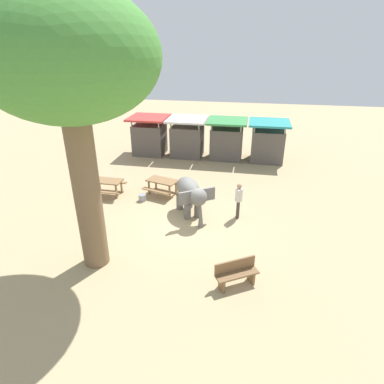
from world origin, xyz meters
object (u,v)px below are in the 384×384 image
Objects in this scene: elephant at (191,193)px; feed_bucket at (142,198)px; market_stall_white at (187,139)px; market_stall_red at (150,137)px; market_stall_green at (227,141)px; picnic_table_near at (162,184)px; person_handler at (239,198)px; picnic_table_far at (107,184)px; market_stall_teal at (267,143)px; shade_tree_main at (68,63)px; wooden_bench at (236,273)px.

elephant reaches higher than feed_bucket.
feed_bucket is (-0.83, -7.07, -0.98)m from market_stall_white.
market_stall_red is at bearing 175.52° from elephant.
feed_bucket is (-3.43, -7.07, -0.98)m from market_stall_green.
market_stall_green is at bearing 141.05° from elephant.
person_handler is at bearing -7.19° from picnic_table_near.
person_handler is 1.06× the size of picnic_table_far.
person_handler is 8.00m from market_stall_teal.
person_handler is 0.19× the size of shade_tree_main.
market_stall_white and market_stall_teal have the same top height.
shade_tree_main reaches higher than person_handler.
elephant is at bearing -93.32° from wooden_bench.
person_handler is 4.79m from feed_bucket.
shade_tree_main is 3.40× the size of market_stall_white.
market_stall_teal is (7.95, 6.73, 0.55)m from picnic_table_far.
market_stall_teal is (2.60, 0.00, 0.00)m from market_stall_green.
shade_tree_main is 13.16m from market_stall_white.
market_stall_red is at bearing 180.00° from market_stall_white.
elephant reaches higher than picnic_table_far.
feed_bucket is at bearing -8.61° from person_handler.
person_handler is 6.68m from picnic_table_far.
market_stall_red is 7.36m from feed_bucket.
shade_tree_main is (-4.70, -4.09, 5.61)m from person_handler.
shade_tree_main reaches higher than market_stall_green.
market_stall_teal is at bearing -138.49° from picnic_table_far.
feed_bucket is at bearing -115.86° from market_stall_green.
picnic_table_near is 6.21m from market_stall_white.
market_stall_green is at bearing 180.00° from market_stall_teal.
market_stall_green is at bearing -127.22° from picnic_table_far.
market_stall_red and market_stall_green have the same top height.
picnic_table_far is at bearing 169.75° from feed_bucket.
picnic_table_far is 8.61m from market_stall_green.
picnic_table_near is 0.74× the size of market_stall_white.
elephant is 1.48× the size of picnic_table_far.
picnic_table_far is at bearing -8.75° from person_handler.
wooden_bench is 0.56× the size of market_stall_red.
picnic_table_near is 2.76m from picnic_table_far.
picnic_table_near is 8.13m from market_stall_teal.
market_stall_red is 1.00× the size of market_stall_green.
market_stall_white is 2.60m from market_stall_green.
market_stall_teal is (5.20, 0.00, 0.00)m from market_stall_white.
shade_tree_main is 14.47m from market_stall_teal.
feed_bucket is (1.77, -7.07, -0.98)m from market_stall_red.
feed_bucket is at bearing 171.03° from picnic_table_far.
wooden_bench is 12.36m from market_stall_teal.
picnic_table_far is at bearing -139.77° from market_stall_teal.
picnic_table_near is 5.16× the size of feed_bucket.
market_stall_green and market_stall_teal have the same top height.
person_handler reaches higher than picnic_table_far.
market_stall_white reaches higher than feed_bucket.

